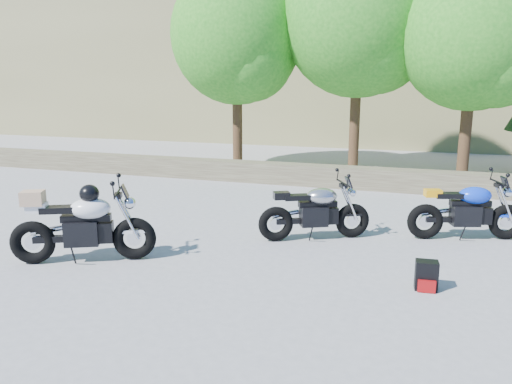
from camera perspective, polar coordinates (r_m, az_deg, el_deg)
ground at (r=7.30m, az=-4.07°, el=-7.23°), size 90.00×90.00×0.00m
stone_wall at (r=12.33m, az=5.94°, el=1.96°), size 22.00×0.55×0.50m
hillside at (r=34.70m, az=20.49°, el=19.85°), size 80.00×30.00×15.00m
tree_decid_left at (r=14.45m, az=-1.90°, el=16.97°), size 3.67×3.67×5.62m
tree_decid_mid at (r=14.08m, az=12.08°, el=18.51°), size 4.08×4.08×6.24m
tree_decid_right at (r=13.35m, az=24.11°, el=15.78°), size 3.54×3.54×5.41m
silver_bike at (r=7.96m, az=6.82°, el=-2.30°), size 1.67×0.98×0.91m
white_bike at (r=7.29m, az=-19.24°, el=-3.51°), size 1.83×1.02×1.09m
blue_bike at (r=8.59m, az=23.01°, el=-2.05°), size 1.81×0.78×0.94m
backpack at (r=6.41m, az=18.90°, el=-9.06°), size 0.28×0.25×0.36m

